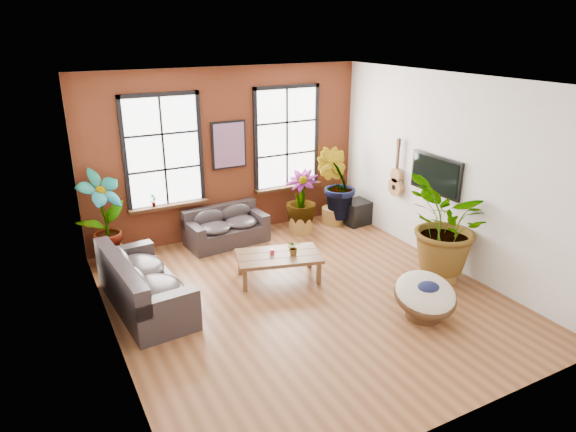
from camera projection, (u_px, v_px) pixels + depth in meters
name	position (u px, v px, depth m)	size (l,w,h in m)	color
room	(302.00, 195.00, 8.05)	(6.04, 6.54, 3.54)	brown
sofa_back	(226.00, 227.00, 10.58)	(1.70, 0.95, 0.75)	#2B2326
sofa_left	(141.00, 285.00, 8.10)	(1.13, 2.33, 0.89)	#2B2326
coffee_table	(279.00, 257.00, 9.03)	(1.64, 1.20, 0.56)	#4E331C
papasan_chair	(425.00, 296.00, 7.85)	(1.16, 1.17, 0.72)	#482E1A
poster	(229.00, 145.00, 10.49)	(0.74, 0.06, 0.98)	black
tv_wall_unit	(424.00, 177.00, 9.78)	(0.13, 1.86, 1.20)	black
media_box	(357.00, 212.00, 11.65)	(0.68, 0.59, 0.53)	black
pot_back_left	(110.00, 256.00, 9.65)	(0.51, 0.51, 0.37)	olive
pot_back_right	(333.00, 215.00, 11.67)	(0.58, 0.58, 0.37)	olive
pot_right_wall	(442.00, 270.00, 9.05)	(0.56, 0.56, 0.38)	olive
pot_mid	(301.00, 224.00, 11.18)	(0.63, 0.63, 0.38)	olive
floor_plant_back_left	(104.00, 215.00, 9.35)	(0.90, 0.61, 1.71)	#1C4B14
floor_plant_back_right	(336.00, 184.00, 11.39)	(0.86, 0.70, 1.57)	#1C4B14
floor_plant_right_wall	(448.00, 226.00, 8.76)	(1.57, 1.36, 1.75)	#1C4B14
floor_plant_mid	(301.00, 199.00, 10.99)	(0.69, 0.69, 1.23)	#1C4B14
table_plant	(294.00, 248.00, 8.97)	(0.24, 0.20, 0.26)	#1C4B14
sill_plant_left	(153.00, 200.00, 10.04)	(0.14, 0.10, 0.27)	#1C4B14
sill_plant_right	(302.00, 178.00, 11.51)	(0.15, 0.15, 0.27)	#1C4B14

